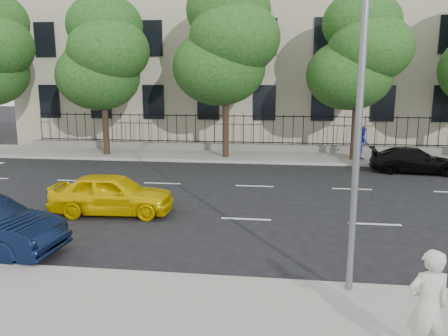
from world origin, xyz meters
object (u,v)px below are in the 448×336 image
object	(u,v)px
yellow_taxi	(112,194)
woman_near	(428,306)
black_sedan	(414,160)
street_light	(359,41)

from	to	relation	value
yellow_taxi	woman_near	world-z (taller)	woman_near
black_sedan	yellow_taxi	bearing A→B (deg)	130.28
street_light	woman_near	xyz separation A→B (m)	(0.77, -2.80, -4.09)
street_light	black_sedan	world-z (taller)	street_light
yellow_taxi	black_sedan	xyz separation A→B (m)	(11.94, 8.22, -0.09)
yellow_taxi	black_sedan	world-z (taller)	yellow_taxi
black_sedan	woman_near	distance (m)	15.89
black_sedan	woman_near	bearing A→B (deg)	170.40
yellow_taxi	woman_near	distance (m)	10.50
woman_near	yellow_taxi	bearing A→B (deg)	-52.63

